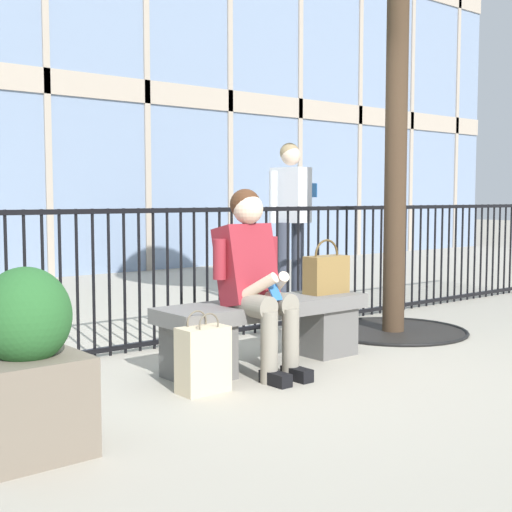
{
  "coord_description": "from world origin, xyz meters",
  "views": [
    {
      "loc": [
        -3.12,
        -3.68,
        1.15
      ],
      "look_at": [
        0.0,
        0.1,
        0.75
      ],
      "focal_mm": 49.84,
      "sensor_mm": 36.0,
      "label": 1
    }
  ],
  "objects": [
    {
      "name": "ground_plane",
      "position": [
        0.0,
        0.0,
        0.0
      ],
      "size": [
        60.0,
        60.0,
        0.0
      ],
      "primitive_type": "plane",
      "color": "#A8A091"
    },
    {
      "name": "stone_bench",
      "position": [
        0.0,
        0.0,
        0.27
      ],
      "size": [
        1.6,
        0.44,
        0.45
      ],
      "color": "slate",
      "rests_on": "ground"
    },
    {
      "name": "seated_person_with_phone",
      "position": [
        -0.2,
        -0.13,
        0.65
      ],
      "size": [
        0.52,
        0.66,
        1.21
      ],
      "color": "gray",
      "rests_on": "ground"
    },
    {
      "name": "handbag_on_bench",
      "position": [
        0.58,
        -0.01,
        0.6
      ],
      "size": [
        0.34,
        0.15,
        0.4
      ],
      "color": "olive",
      "rests_on": "stone_bench"
    },
    {
      "name": "shopping_bag",
      "position": [
        -0.73,
        -0.29,
        0.2
      ],
      "size": [
        0.3,
        0.17,
        0.49
      ],
      "color": "beige",
      "rests_on": "ground"
    },
    {
      "name": "bystander_at_railing",
      "position": [
        1.78,
        1.7,
        1.0
      ],
      "size": [
        0.55,
        0.4,
        1.71
      ],
      "color": "#383D4C",
      "rests_on": "ground"
    },
    {
      "name": "plaza_railing",
      "position": [
        0.0,
        0.94,
        0.54
      ],
      "size": [
        9.62,
        0.04,
        1.08
      ],
      "color": "black",
      "rests_on": "ground"
    },
    {
      "name": "planter",
      "position": [
        -1.93,
        -0.63,
        0.39
      ],
      "size": [
        0.48,
        0.48,
        0.85
      ],
      "color": "#726656",
      "rests_on": "ground"
    },
    {
      "name": "building_facade_right",
      "position": [
        5.97,
        6.27,
        4.51
      ],
      "size": [
        11.42,
        0.43,
        9.0
      ],
      "color": "#7A8EAD",
      "rests_on": "ground"
    }
  ]
}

